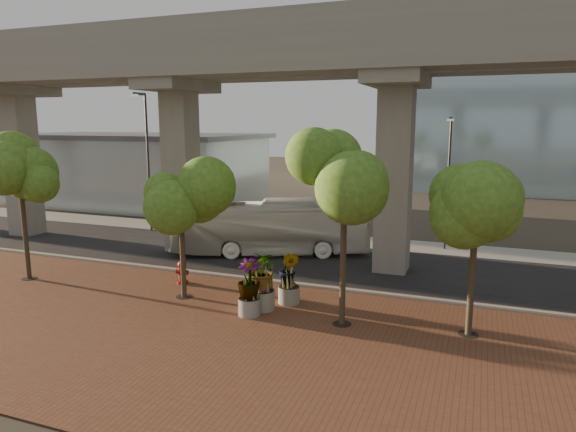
% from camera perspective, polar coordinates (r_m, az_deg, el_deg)
% --- Properties ---
extents(ground, '(160.00, 160.00, 0.00)m').
position_cam_1_polar(ground, '(26.14, -2.55, -5.93)').
color(ground, '#322C24').
rests_on(ground, ground).
extents(brick_plaza, '(70.00, 13.00, 0.06)m').
position_cam_1_polar(brick_plaza, '(19.46, -12.10, -11.91)').
color(brick_plaza, brown).
rests_on(brick_plaza, ground).
extents(asphalt_road, '(90.00, 8.00, 0.04)m').
position_cam_1_polar(asphalt_road, '(27.92, -0.92, -4.82)').
color(asphalt_road, black).
rests_on(asphalt_road, ground).
extents(curb_strip, '(70.00, 0.25, 0.16)m').
position_cam_1_polar(curb_strip, '(24.38, -4.42, -6.97)').
color(curb_strip, '#A09D94').
rests_on(curb_strip, ground).
extents(far_sidewalk, '(90.00, 3.00, 0.06)m').
position_cam_1_polar(far_sidewalk, '(32.94, 2.61, -2.45)').
color(far_sidewalk, '#A09D94').
rests_on(far_sidewalk, ground).
extents(transit_viaduct, '(72.00, 5.60, 12.40)m').
position_cam_1_polar(transit_viaduct, '(26.94, -0.97, 10.27)').
color(transit_viaduct, gray).
rests_on(transit_viaduct, ground).
extents(station_pavilion, '(23.00, 13.00, 6.30)m').
position_cam_1_polar(station_pavilion, '(49.38, -16.77, 5.15)').
color(station_pavilion, '#ADBEC6').
rests_on(station_pavilion, ground).
extents(transit_bus, '(11.05, 6.38, 3.03)m').
position_cam_1_polar(transit_bus, '(28.69, -1.97, -1.33)').
color(transit_bus, silver).
rests_on(transit_bus, ground).
extents(fire_hydrant, '(0.56, 0.51, 1.13)m').
position_cam_1_polar(fire_hydrant, '(24.07, -11.67, -6.09)').
color(fire_hydrant, maroon).
rests_on(fire_hydrant, ground).
extents(planter_front, '(2.18, 2.18, 2.40)m').
position_cam_1_polar(planter_front, '(20.17, -2.88, -6.39)').
color(planter_front, gray).
rests_on(planter_front, ground).
extents(planter_right, '(2.08, 2.08, 2.22)m').
position_cam_1_polar(planter_right, '(19.63, -4.37, -7.24)').
color(planter_right, gray).
rests_on(planter_right, ground).
extents(planter_left, '(1.96, 1.96, 2.15)m').
position_cam_1_polar(planter_left, '(20.86, 0.11, -6.25)').
color(planter_left, gray).
rests_on(planter_left, ground).
extents(street_tree_far_west, '(3.88, 3.88, 6.73)m').
position_cam_1_polar(street_tree_far_west, '(26.41, -27.66, 4.12)').
color(street_tree_far_west, '#4D3E2C').
rests_on(street_tree_far_west, ground).
extents(street_tree_near_west, '(3.78, 3.78, 6.10)m').
position_cam_1_polar(street_tree_near_west, '(21.40, -11.88, 2.33)').
color(street_tree_near_west, '#4D3E2C').
rests_on(street_tree_near_west, ground).
extents(street_tree_near_east, '(3.75, 3.75, 7.04)m').
position_cam_1_polar(street_tree_near_east, '(17.96, 6.31, 4.02)').
color(street_tree_near_east, '#4D3E2C').
rests_on(street_tree_near_east, ground).
extents(street_tree_far_east, '(3.85, 3.85, 6.13)m').
position_cam_1_polar(street_tree_far_east, '(18.19, 20.19, 0.52)').
color(street_tree_far_east, '#4D3E2C').
rests_on(street_tree_far_east, ground).
extents(streetlamp_west, '(0.45, 1.33, 9.18)m').
position_cam_1_polar(streetlamp_west, '(35.55, -15.43, 6.81)').
color(streetlamp_west, '#2B2C30').
rests_on(streetlamp_west, ground).
extents(streetlamp_east, '(0.38, 1.10, 7.59)m').
position_cam_1_polar(streetlamp_east, '(30.61, 17.38, 4.46)').
color(streetlamp_east, '#2E2E33').
rests_on(streetlamp_east, ground).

